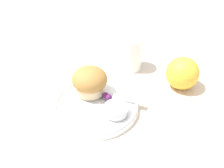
# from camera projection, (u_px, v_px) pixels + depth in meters

# --- Properties ---
(ground_plane) EXTENTS (3.00, 3.00, 0.00)m
(ground_plane) POSITION_uv_depth(u_px,v_px,m) (109.00, 106.00, 0.61)
(ground_plane) COLOR beige
(plate) EXTENTS (0.20, 0.20, 0.02)m
(plate) POSITION_uv_depth(u_px,v_px,m) (96.00, 106.00, 0.60)
(plate) COLOR white
(plate) RESTS_ON ground_plane
(muffin) EXTENTS (0.09, 0.09, 0.07)m
(muffin) POSITION_uv_depth(u_px,v_px,m) (90.00, 81.00, 0.61)
(muffin) COLOR beige
(muffin) RESTS_ON plate
(cream_ramekin) EXTENTS (0.05, 0.05, 0.02)m
(cream_ramekin) POSITION_uv_depth(u_px,v_px,m) (116.00, 109.00, 0.56)
(cream_ramekin) COLOR silver
(cream_ramekin) RESTS_ON plate
(berry_pair) EXTENTS (0.03, 0.02, 0.02)m
(berry_pair) POSITION_uv_depth(u_px,v_px,m) (109.00, 96.00, 0.60)
(berry_pair) COLOR #4C194C
(berry_pair) RESTS_ON plate
(butter_knife) EXTENTS (0.16, 0.09, 0.00)m
(butter_knife) POSITION_uv_depth(u_px,v_px,m) (110.00, 95.00, 0.61)
(butter_knife) COLOR silver
(butter_knife) RESTS_ON plate
(orange_fruit) EXTENTS (0.09, 0.09, 0.09)m
(orange_fruit) POSITION_uv_depth(u_px,v_px,m) (182.00, 73.00, 0.65)
(orange_fruit) COLOR #F4A82D
(orange_fruit) RESTS_ON ground_plane
(juice_glass) EXTENTS (0.07, 0.07, 0.10)m
(juice_glass) POSITION_uv_depth(u_px,v_px,m) (131.00, 53.00, 0.72)
(juice_glass) COLOR silver
(juice_glass) RESTS_ON ground_plane
(folded_napkin) EXTENTS (0.11, 0.06, 0.01)m
(folded_napkin) POSITION_uv_depth(u_px,v_px,m) (153.00, 158.00, 0.49)
(folded_napkin) COLOR #B2BCCC
(folded_napkin) RESTS_ON ground_plane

